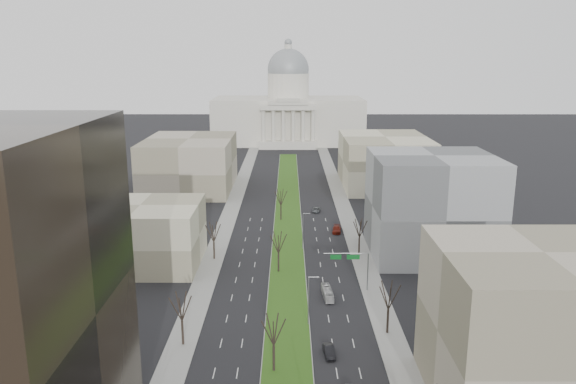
{
  "coord_description": "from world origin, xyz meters",
  "views": [
    {
      "loc": [
        0.23,
        -35.95,
        46.55
      ],
      "look_at": [
        0.06,
        111.5,
        10.48
      ],
      "focal_mm": 35.0,
      "sensor_mm": 36.0,
      "label": 1
    }
  ],
  "objects_px": {
    "box_van": "(327,293)",
    "car_red": "(337,229)",
    "car_grey_far": "(316,210)",
    "car_black": "(329,351)"
  },
  "relations": [
    {
      "from": "car_grey_far",
      "to": "box_van",
      "type": "relative_size",
      "value": 0.66
    },
    {
      "from": "car_black",
      "to": "car_red",
      "type": "xyz_separation_m",
      "value": [
        6.52,
        63.84,
        0.05
      ]
    },
    {
      "from": "box_van",
      "to": "car_red",
      "type": "bearing_deg",
      "value": 78.04
    },
    {
      "from": "car_black",
      "to": "box_van",
      "type": "distance_m",
      "value": 21.95
    },
    {
      "from": "car_black",
      "to": "car_grey_far",
      "type": "bearing_deg",
      "value": 83.82
    },
    {
      "from": "car_grey_far",
      "to": "car_red",
      "type": "bearing_deg",
      "value": -69.11
    },
    {
      "from": "car_grey_far",
      "to": "box_van",
      "type": "xyz_separation_m",
      "value": [
        -0.78,
        -62.24,
        0.33
      ]
    },
    {
      "from": "car_red",
      "to": "car_grey_far",
      "type": "distance_m",
      "value": 20.83
    },
    {
      "from": "car_black",
      "to": "car_grey_far",
      "type": "distance_m",
      "value": 84.18
    },
    {
      "from": "car_black",
      "to": "box_van",
      "type": "relative_size",
      "value": 0.65
    }
  ]
}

